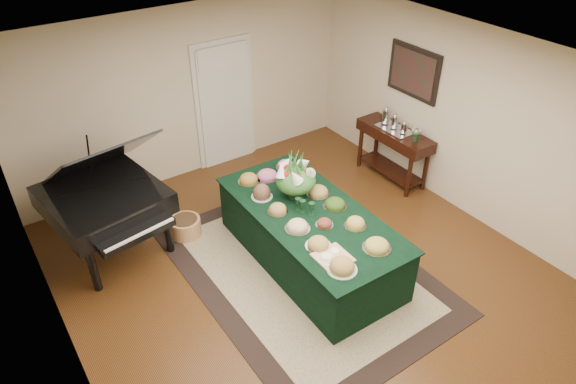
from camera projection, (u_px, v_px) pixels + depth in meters
ground at (301, 270)px, 6.59m from camera, size 6.00×6.00×0.00m
area_rug at (302, 270)px, 6.59m from camera, size 2.61×3.65×0.01m
kitchen_doorway at (225, 105)px, 8.31m from camera, size 1.05×0.07×2.10m
buffet_table at (309, 237)px, 6.53m from camera, size 1.29×2.67×0.78m
food_platters at (306, 207)px, 6.32m from camera, size 0.98×2.36×0.14m
cutting_board at (332, 255)px, 5.61m from camera, size 0.37×0.37×0.10m
green_goblets at (304, 206)px, 6.26m from camera, size 0.15×0.25×0.18m
floral_centerpiece at (296, 176)px, 6.42m from camera, size 0.53×0.53×0.53m
grand_piano at (105, 199)px, 6.48m from camera, size 1.60×1.78×1.66m
wicker_basket at (186, 227)px, 7.12m from camera, size 0.42×0.42×0.26m
mahogany_sideboard at (394, 141)px, 8.05m from camera, size 0.45×1.31×0.86m
tea_service at (394, 122)px, 7.91m from camera, size 0.34×0.58×0.30m
pink_bouquet at (416, 132)px, 7.58m from camera, size 0.17×0.17×0.22m
wall_painting at (414, 72)px, 7.54m from camera, size 0.05×0.95×0.75m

